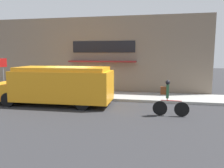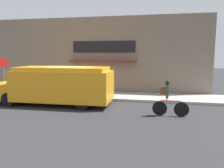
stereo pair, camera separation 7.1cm
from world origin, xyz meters
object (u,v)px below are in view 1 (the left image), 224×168
Objects in this scene: cyclist at (168,99)px; stop_sign_post at (3,69)px; trash_bin at (47,86)px; school_bus at (57,85)px.

cyclist is 0.68× the size of stop_sign_post.
school_bus is at bearing -53.36° from trash_bin.
stop_sign_post is 3.21m from trash_bin.
stop_sign_post reaches higher than trash_bin.
school_bus reaches higher than trash_bin.
school_bus is 7.54× the size of trash_bin.
school_bus reaches higher than cyclist.
cyclist is (6.12, -1.15, -0.33)m from school_bus.
school_bus is 2.81× the size of stop_sign_post.
stop_sign_post is at bearing -163.11° from trash_bin.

